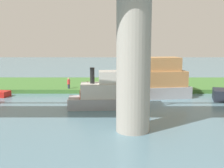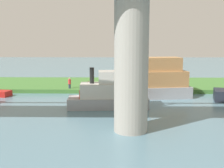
{
  "view_description": "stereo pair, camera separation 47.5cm",
  "coord_description": "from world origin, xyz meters",
  "px_view_note": "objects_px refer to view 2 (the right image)",
  "views": [
    {
      "loc": [
        -0.18,
        34.32,
        6.52
      ],
      "look_at": [
        -0.14,
        5.0,
        2.0
      ],
      "focal_mm": 44.68,
      "sensor_mm": 36.0,
      "label": 1
    },
    {
      "loc": [
        -0.65,
        34.31,
        6.52
      ],
      "look_at": [
        -0.14,
        5.0,
        2.0
      ],
      "focal_mm": 44.68,
      "sensor_mm": 36.0,
      "label": 2
    }
  ],
  "objects_px": {
    "mooring_post": "(89,85)",
    "pontoon_yellow": "(149,81)",
    "skiff_small": "(111,93)",
    "person_on_bank": "(70,83)",
    "bridge_pylon": "(131,63)"
  },
  "relations": [
    {
      "from": "bridge_pylon",
      "to": "person_on_bank",
      "type": "xyz_separation_m",
      "value": [
        7.1,
        -15.56,
        -3.81
      ]
    },
    {
      "from": "bridge_pylon",
      "to": "person_on_bank",
      "type": "relative_size",
      "value": 7.21
    },
    {
      "from": "bridge_pylon",
      "to": "mooring_post",
      "type": "bearing_deg",
      "value": -73.23
    },
    {
      "from": "bridge_pylon",
      "to": "mooring_post",
      "type": "relative_size",
      "value": 10.43
    },
    {
      "from": "skiff_small",
      "to": "person_on_bank",
      "type": "bearing_deg",
      "value": -56.47
    },
    {
      "from": "mooring_post",
      "to": "pontoon_yellow",
      "type": "distance_m",
      "value": 8.05
    },
    {
      "from": "skiff_small",
      "to": "mooring_post",
      "type": "bearing_deg",
      "value": -69.57
    },
    {
      "from": "bridge_pylon",
      "to": "mooring_post",
      "type": "xyz_separation_m",
      "value": [
        4.64,
        -15.41,
        -4.03
      ]
    },
    {
      "from": "person_on_bank",
      "to": "pontoon_yellow",
      "type": "bearing_deg",
      "value": 162.59
    },
    {
      "from": "person_on_bank",
      "to": "skiff_small",
      "type": "relative_size",
      "value": 0.17
    },
    {
      "from": "mooring_post",
      "to": "pontoon_yellow",
      "type": "xyz_separation_m",
      "value": [
        -7.43,
        2.95,
        0.92
      ]
    },
    {
      "from": "mooring_post",
      "to": "skiff_small",
      "type": "relative_size",
      "value": 0.12
    },
    {
      "from": "person_on_bank",
      "to": "pontoon_yellow",
      "type": "height_order",
      "value": "pontoon_yellow"
    },
    {
      "from": "person_on_bank",
      "to": "skiff_small",
      "type": "distance_m",
      "value": 9.93
    },
    {
      "from": "person_on_bank",
      "to": "mooring_post",
      "type": "xyz_separation_m",
      "value": [
        -2.46,
        0.15,
        -0.22
      ]
    }
  ]
}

